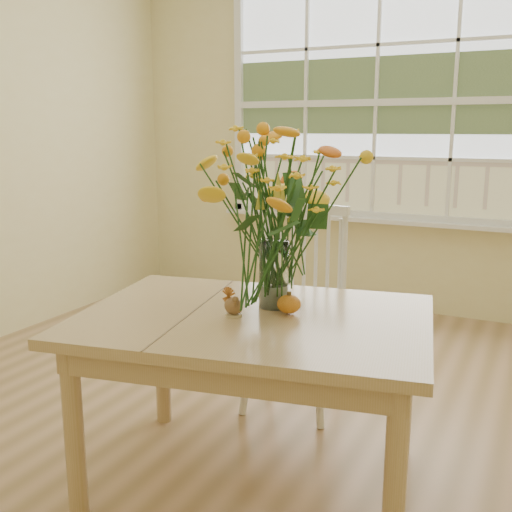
% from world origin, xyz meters
% --- Properties ---
extents(floor, '(4.00, 4.50, 0.01)m').
position_xyz_m(floor, '(0.00, 0.00, -0.01)').
color(floor, '#987649').
rests_on(floor, ground).
extents(wall_back, '(4.00, 0.02, 2.70)m').
position_xyz_m(wall_back, '(0.00, 2.25, 1.35)').
color(wall_back, beige).
rests_on(wall_back, floor).
extents(window, '(2.42, 0.12, 1.74)m').
position_xyz_m(window, '(0.00, 2.21, 1.53)').
color(window, silver).
rests_on(window, wall_back).
extents(dining_table, '(1.43, 1.14, 0.69)m').
position_xyz_m(dining_table, '(0.26, -0.30, 0.60)').
color(dining_table, tan).
rests_on(dining_table, floor).
extents(windsor_chair, '(0.50, 0.48, 0.98)m').
position_xyz_m(windsor_chair, '(0.13, 0.46, 0.55)').
color(windsor_chair, white).
rests_on(windsor_chair, floor).
extents(flower_vase, '(0.54, 0.54, 0.65)m').
position_xyz_m(flower_vase, '(0.29, -0.17, 1.08)').
color(flower_vase, white).
rests_on(flower_vase, dining_table).
extents(pumpkin, '(0.09, 0.09, 0.07)m').
position_xyz_m(pumpkin, '(0.38, -0.23, 0.72)').
color(pumpkin, '#BF6016').
rests_on(pumpkin, dining_table).
extents(turkey_figurine, '(0.09, 0.07, 0.10)m').
position_xyz_m(turkey_figurine, '(0.21, -0.35, 0.73)').
color(turkey_figurine, '#CCB78C').
rests_on(turkey_figurine, dining_table).
extents(dark_gourd, '(0.13, 0.11, 0.07)m').
position_xyz_m(dark_gourd, '(0.26, -0.16, 0.72)').
color(dark_gourd, '#38160F').
rests_on(dark_gourd, dining_table).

